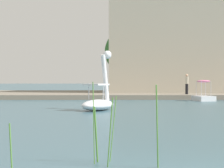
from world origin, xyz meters
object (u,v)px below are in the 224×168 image
tree_broadleaf_left (130,52)px  swan_boat (99,100)px  person_on_path (187,84)px  pedal_boat_pink (203,95)px

tree_broadleaf_left → swan_boat: bearing=-97.3°
swan_boat → tree_broadleaf_left: (2.73, 21.21, 3.97)m
swan_boat → person_on_path: 16.74m
tree_broadleaf_left → pedal_boat_pink: bearing=-63.4°
pedal_boat_pink → person_on_path: person_on_path is taller
pedal_boat_pink → tree_broadleaf_left: tree_broadleaf_left is taller
person_on_path → tree_broadleaf_left: bearing=126.9°
swan_boat → tree_broadleaf_left: bearing=82.7°
tree_broadleaf_left → person_on_path: tree_broadleaf_left is taller
pedal_boat_pink → person_on_path: size_ratio=1.29×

